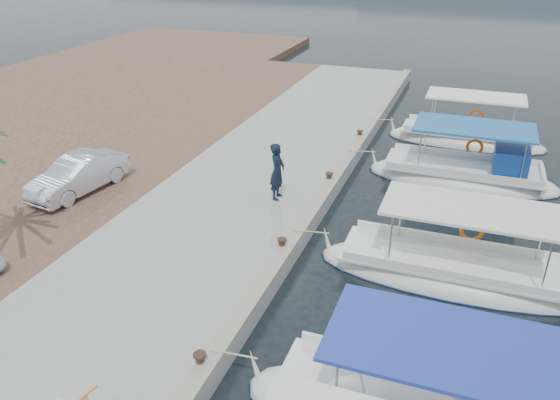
% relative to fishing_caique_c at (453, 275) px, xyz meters
% --- Properties ---
extents(ground, '(400.00, 400.00, 0.00)m').
position_rel_fishing_caique_c_xyz_m(ground, '(-4.37, -2.40, -0.12)').
color(ground, black).
rests_on(ground, ground).
extents(concrete_quay, '(6.00, 40.00, 0.50)m').
position_rel_fishing_caique_c_xyz_m(concrete_quay, '(-7.37, 2.60, 0.13)').
color(concrete_quay, '#959690').
rests_on(concrete_quay, ground).
extents(quay_curb, '(0.44, 40.00, 0.12)m').
position_rel_fishing_caique_c_xyz_m(quay_curb, '(-4.59, 2.60, 0.44)').
color(quay_curb, gray).
rests_on(quay_curb, concrete_quay).
extents(cobblestone_strip, '(4.00, 40.00, 0.50)m').
position_rel_fishing_caique_c_xyz_m(cobblestone_strip, '(-12.37, 2.60, 0.13)').
color(cobblestone_strip, brown).
rests_on(cobblestone_strip, ground).
extents(fishing_caique_c, '(7.57, 2.32, 2.83)m').
position_rel_fishing_caique_c_xyz_m(fishing_caique_c, '(0.00, 0.00, 0.00)').
color(fishing_caique_c, silver).
rests_on(fishing_caique_c, ground).
extents(fishing_caique_d, '(7.15, 2.60, 2.83)m').
position_rel_fishing_caique_c_xyz_m(fishing_caique_d, '(-0.10, 6.97, 0.07)').
color(fishing_caique_d, silver).
rests_on(fishing_caique_d, ground).
extents(fishing_caique_e, '(6.92, 2.17, 2.83)m').
position_rel_fishing_caique_c_xyz_m(fishing_caique_e, '(-0.32, 11.37, 0.00)').
color(fishing_caique_e, silver).
rests_on(fishing_caique_e, ground).
extents(mooring_bollards, '(0.28, 20.28, 0.33)m').
position_rel_fishing_caique_c_xyz_m(mooring_bollards, '(-4.72, -0.90, 0.57)').
color(mooring_bollards, black).
rests_on(mooring_bollards, concrete_quay).
extents(fisherman, '(0.50, 0.73, 1.96)m').
position_rel_fishing_caique_c_xyz_m(fisherman, '(-6.00, 2.18, 1.35)').
color(fisherman, black).
rests_on(fisherman, concrete_quay).
extents(parked_car, '(1.86, 3.93, 1.24)m').
position_rel_fishing_caique_c_xyz_m(parked_car, '(-12.65, 0.32, 1.00)').
color(parked_car, silver).
rests_on(parked_car, cobblestone_strip).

